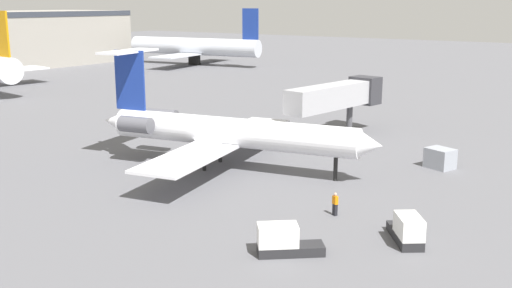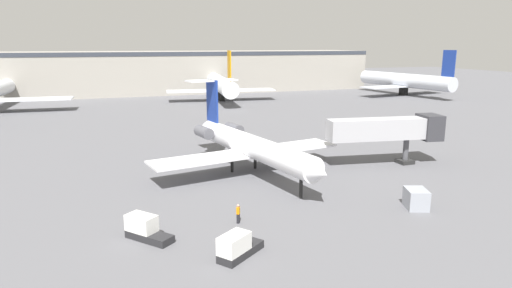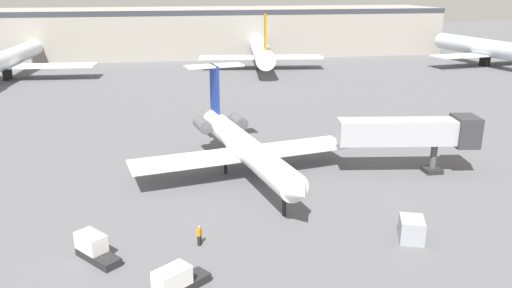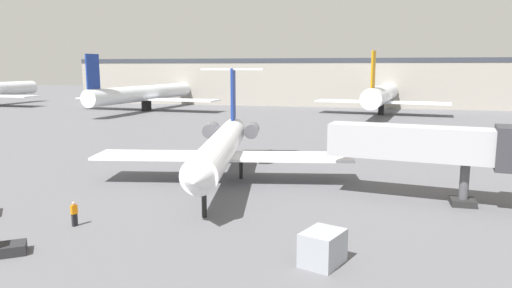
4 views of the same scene
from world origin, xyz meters
TOP-DOWN VIEW (x-y plane):
  - ground_plane at (0.00, 0.00)m, footprint 400.00×400.00m
  - regional_jet at (0.69, -0.78)m, footprint 24.08×27.53m
  - jet_bridge at (18.98, -3.36)m, footprint 14.97×5.02m
  - ground_crew_marshaller at (-4.99, -15.21)m, footprint 0.41×0.47m
  - baggage_tug_lead at (-12.82, -15.79)m, footprint 3.63×3.97m
  - baggage_tug_trailing at (-6.92, -21.24)m, footprint 4.05×3.50m
  - cargo_container_uld at (11.74, -17.30)m, footprint 2.57×2.88m
  - parked_airliner_east_mid at (70.75, 61.64)m, footprint 29.53×34.72m

SIDE VIEW (x-z plane):
  - ground_plane at x=0.00m, z-range -0.10..0.00m
  - baggage_tug_lead at x=-12.82m, z-range -0.11..1.79m
  - baggage_tug_trailing at x=-6.92m, z-range -0.11..1.79m
  - ground_crew_marshaller at x=-4.99m, z-range 0.01..1.70m
  - cargo_container_uld at x=11.74m, z-range 0.00..1.83m
  - regional_jet at x=0.69m, z-range -1.72..8.65m
  - parked_airliner_east_mid at x=70.75m, z-range -2.40..11.09m
  - jet_bridge at x=18.98m, z-range 1.43..7.68m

